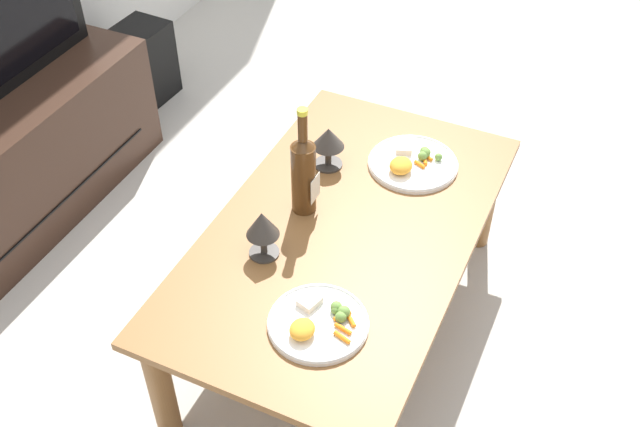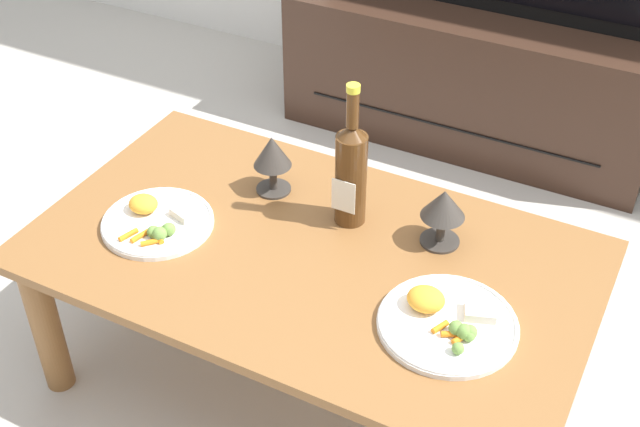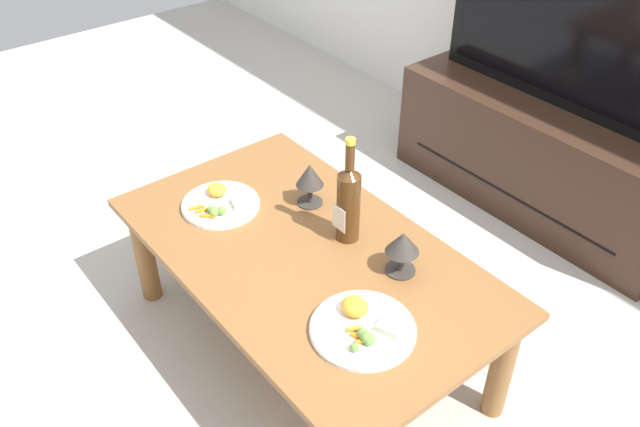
{
  "view_description": "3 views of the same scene",
  "coord_description": "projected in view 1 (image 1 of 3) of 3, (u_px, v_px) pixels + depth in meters",
  "views": [
    {
      "loc": [
        -1.46,
        -0.6,
        1.94
      ],
      "look_at": [
        -0.03,
        0.06,
        0.49
      ],
      "focal_mm": 42.55,
      "sensor_mm": 36.0,
      "label": 1
    },
    {
      "loc": [
        0.67,
        -1.25,
        1.63
      ],
      "look_at": [
        0.0,
        0.04,
        0.51
      ],
      "focal_mm": 46.82,
      "sensor_mm": 36.0,
      "label": 2
    },
    {
      "loc": [
        1.23,
        -0.92,
        1.73
      ],
      "look_at": [
        -0.03,
        0.08,
        0.52
      ],
      "focal_mm": 37.12,
      "sensor_mm": 36.0,
      "label": 3
    }
  ],
  "objects": [
    {
      "name": "dinner_plate_right",
      "position": [
        412.0,
        162.0,
        2.38
      ],
      "size": [
        0.28,
        0.28,
        0.06
      ],
      "color": "white",
      "rests_on": "dining_table"
    },
    {
      "name": "floor_speaker",
      "position": [
        146.0,
        61.0,
        3.34
      ],
      "size": [
        0.21,
        0.21,
        0.34
      ],
      "primitive_type": "cube",
      "rotation": [
        0.0,
        0.0,
        -0.05
      ],
      "color": "black",
      "rests_on": "ground_plane"
    },
    {
      "name": "ground_plane",
      "position": [
        342.0,
        323.0,
        2.47
      ],
      "size": [
        6.4,
        6.4,
        0.0
      ],
      "primitive_type": "plane",
      "color": "#B7B2A8"
    },
    {
      "name": "dinner_plate_left",
      "position": [
        318.0,
        322.0,
        1.91
      ],
      "size": [
        0.26,
        0.26,
        0.05
      ],
      "color": "white",
      "rests_on": "dining_table"
    },
    {
      "name": "dining_table",
      "position": [
        344.0,
        245.0,
        2.23
      ],
      "size": [
        1.25,
        0.72,
        0.43
      ],
      "color": "brown",
      "rests_on": "ground_plane"
    },
    {
      "name": "goblet_right",
      "position": [
        328.0,
        140.0,
        2.33
      ],
      "size": [
        0.1,
        0.1,
        0.14
      ],
      "color": "#38332D",
      "rests_on": "dining_table"
    },
    {
      "name": "wine_bottle",
      "position": [
        304.0,
        172.0,
        2.15
      ],
      "size": [
        0.07,
        0.07,
        0.35
      ],
      "color": "#4C2D14",
      "rests_on": "dining_table"
    },
    {
      "name": "goblet_left",
      "position": [
        262.0,
        226.0,
        2.04
      ],
      "size": [
        0.09,
        0.09,
        0.15
      ],
      "color": "#38332D",
      "rests_on": "dining_table"
    }
  ]
}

